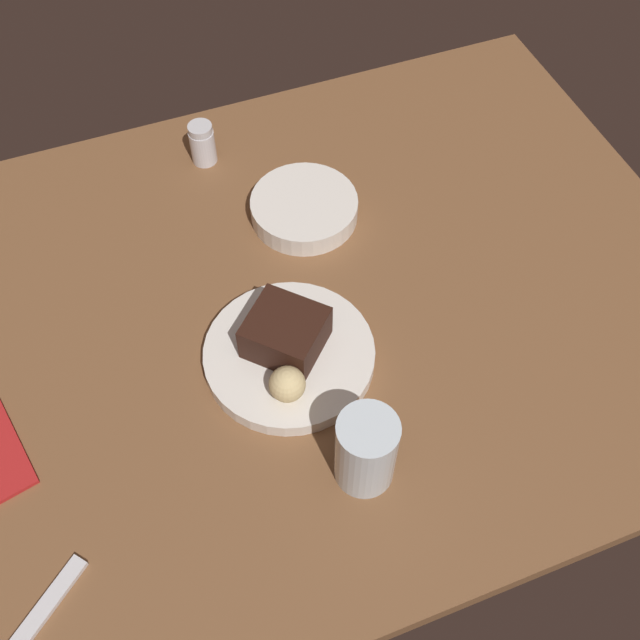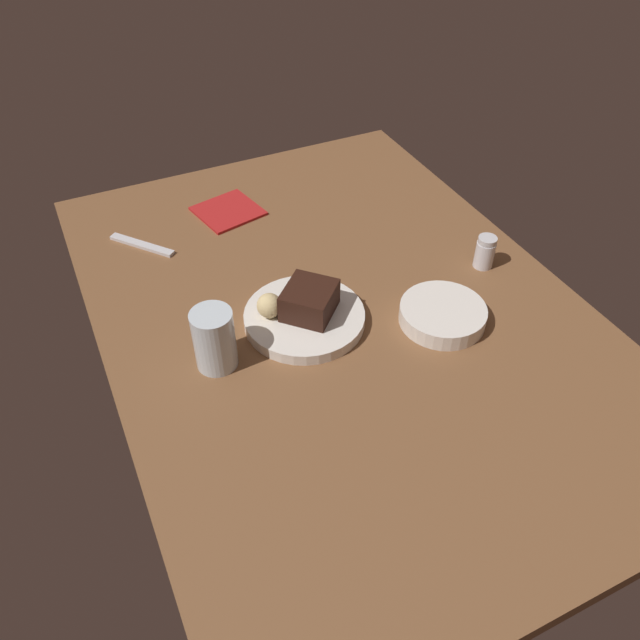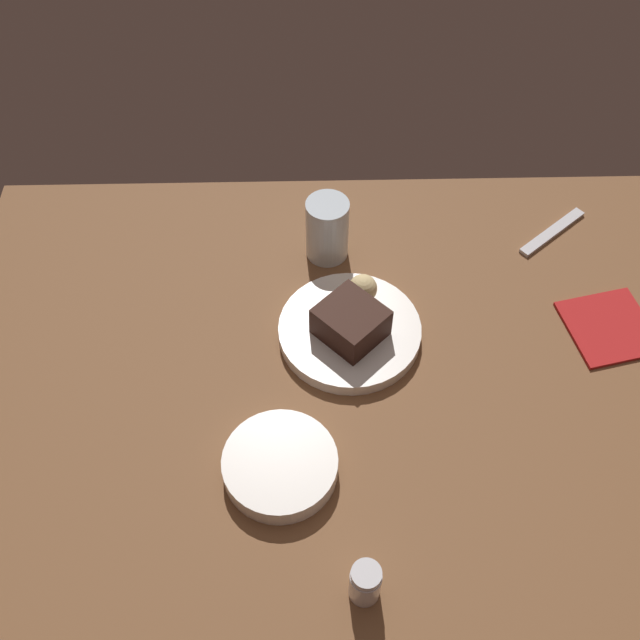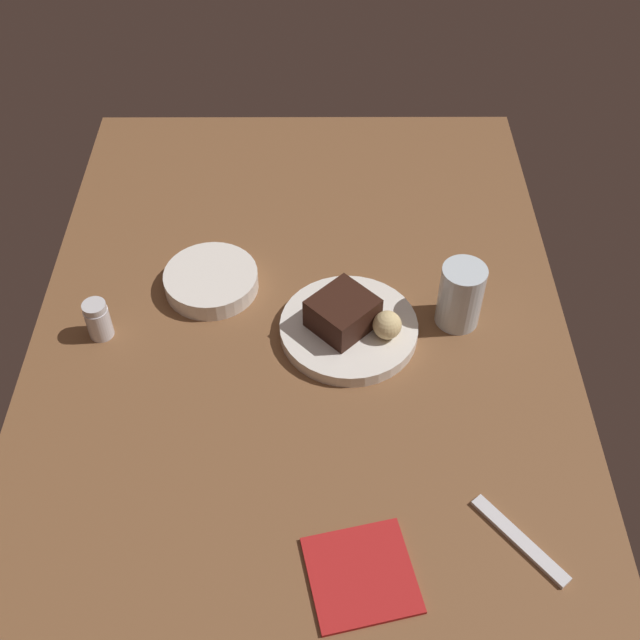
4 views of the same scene
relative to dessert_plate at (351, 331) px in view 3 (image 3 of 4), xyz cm
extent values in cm
cube|color=brown|center=(-0.26, -7.45, -2.57)|extent=(120.00, 84.00, 3.00)
cylinder|color=white|center=(0.00, 0.00, 0.00)|extent=(21.46, 21.46, 2.13)
cube|color=black|center=(-0.59, -1.02, 3.66)|extent=(12.19, 12.20, 5.19)
sphere|color=#DBC184|center=(1.90, 5.65, 3.27)|extent=(4.41, 4.41, 4.41)
cylinder|color=silver|center=(-0.07, -38.53, 1.66)|extent=(3.81, 3.81, 5.46)
cylinder|color=silver|center=(-0.07, -38.53, 5.00)|extent=(3.62, 3.62, 1.20)
cylinder|color=silver|center=(-3.19, 17.19, 4.38)|extent=(6.90, 6.90, 10.90)
cylinder|color=white|center=(-10.49, -22.26, 0.50)|extent=(15.35, 15.35, 3.14)
cube|color=silver|center=(34.89, 20.62, -0.72)|extent=(12.73, 10.92, 0.70)
cube|color=#B21E1E|center=(39.41, 0.47, -0.77)|extent=(15.03, 15.16, 0.60)
camera|label=1|loc=(14.17, 48.45, 80.86)|focal=42.68mm
camera|label=2|loc=(-76.88, 33.26, 75.96)|focal=35.78mm
camera|label=3|loc=(-6.25, -68.54, 92.27)|focal=42.92mm
camera|label=4|loc=(81.38, -4.70, 91.39)|focal=44.30mm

